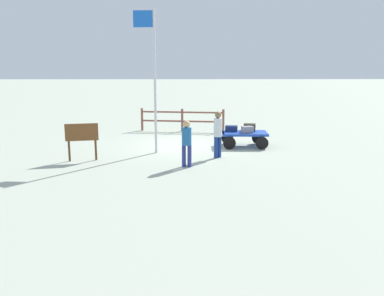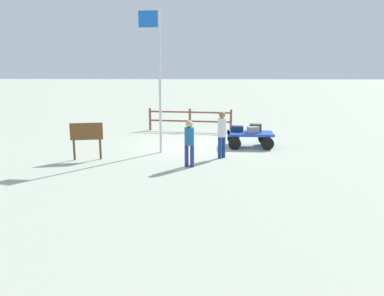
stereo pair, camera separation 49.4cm
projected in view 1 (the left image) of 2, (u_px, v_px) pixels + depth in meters
The scene contains 10 objects.
ground_plane at pixel (188, 145), 18.27m from camera, with size 120.00×120.00×0.00m, color #A9B19C.
luggage_cart at pixel (244, 136), 17.85m from camera, with size 1.94×1.30×0.62m.
suitcase_olive at pixel (231, 129), 17.97m from camera, with size 0.56×0.39×0.24m.
suitcase_dark at pixel (250, 127), 18.04m from camera, with size 0.55×0.43×0.32m.
suitcase_tan at pixel (247, 129), 17.66m from camera, with size 0.52×0.42×0.27m.
worker_lead at pixel (218, 131), 15.70m from camera, with size 0.45×0.45×1.76m.
worker_trailing at pixel (187, 140), 14.37m from camera, with size 0.40×0.40×1.63m.
flagpole at pixel (153, 71), 16.09m from camera, with size 0.83×0.10×5.55m.
signboard at pixel (82, 135), 15.26m from camera, with size 1.17×0.28×1.38m.
wooden_fence at pixel (182, 118), 21.57m from camera, with size 4.31×0.67×1.16m.
Camera 1 is at (-0.01, 17.90, 3.68)m, focal length 39.24 mm.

